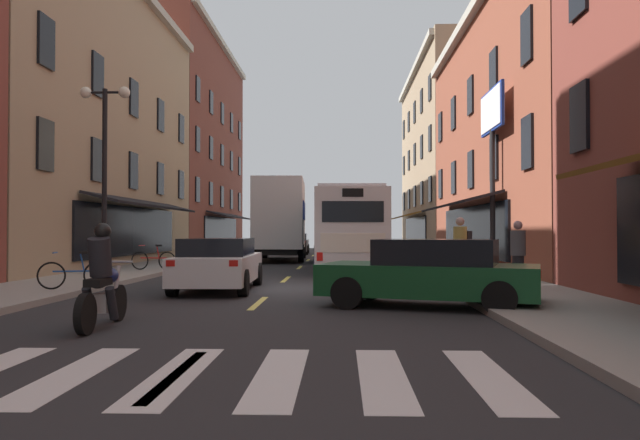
{
  "coord_description": "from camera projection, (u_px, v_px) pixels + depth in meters",
  "views": [
    {
      "loc": [
        1.76,
        -16.48,
        1.52
      ],
      "look_at": [
        0.94,
        7.41,
        1.98
      ],
      "focal_mm": 34.32,
      "sensor_mm": 36.0,
      "label": 1
    }
  ],
  "objects": [
    {
      "name": "bicycle_near",
      "position": [
        75.0,
        274.0,
        14.72
      ],
      "size": [
        1.67,
        0.58,
        0.91
      ],
      "color": "black",
      "rests_on": "sidewalk_left"
    },
    {
      "name": "transit_bus",
      "position": [
        346.0,
        228.0,
        26.3
      ],
      "size": [
        2.9,
        12.19,
        3.18
      ],
      "color": "silver",
      "rests_on": "ground"
    },
    {
      "name": "street_lamp_twin",
      "position": [
        104.0,
        173.0,
        17.18
      ],
      "size": [
        1.42,
        0.32,
        5.47
      ],
      "color": "black",
      "rests_on": "sidewalk_left"
    },
    {
      "name": "sedan_near",
      "position": [
        431.0,
        273.0,
        12.33
      ],
      "size": [
        4.64,
        3.09,
        1.37
      ],
      "color": "#144723",
      "rests_on": "ground"
    },
    {
      "name": "billboard_sign",
      "position": [
        492.0,
        133.0,
        21.35
      ],
      "size": [
        0.4,
        2.88,
        6.38
      ],
      "color": "black",
      "rests_on": "sidewalk_right"
    },
    {
      "name": "motorcycle_rider",
      "position": [
        102.0,
        283.0,
        9.66
      ],
      "size": [
        0.62,
        2.07,
        1.66
      ],
      "color": "black",
      "rests_on": "ground"
    },
    {
      "name": "sedan_far",
      "position": [
        295.0,
        244.0,
        41.22
      ],
      "size": [
        1.99,
        4.7,
        1.4
      ],
      "color": "#515154",
      "rests_on": "ground"
    },
    {
      "name": "sidewalk_right",
      "position": [
        496.0,
        286.0,
        16.3
      ],
      "size": [
        3.0,
        80.0,
        0.14
      ],
      "primitive_type": "cube",
      "color": "gray",
      "rests_on": "ground"
    },
    {
      "name": "crosswalk_near",
      "position": [
        176.0,
        374.0,
        6.51
      ],
      "size": [
        7.1,
        2.8,
        0.01
      ],
      "color": "silver",
      "rests_on": "ground"
    },
    {
      "name": "box_truck",
      "position": [
        281.0,
        220.0,
        32.01
      ],
      "size": [
        2.72,
        8.29,
        4.12
      ],
      "color": "white",
      "rests_on": "ground"
    },
    {
      "name": "sidewalk_left",
      "position": [
        61.0,
        285.0,
        16.7
      ],
      "size": [
        3.0,
        80.0,
        0.14
      ],
      "primitive_type": "cube",
      "color": "gray",
      "rests_on": "ground"
    },
    {
      "name": "ground_plane",
      "position": [
        276.0,
        290.0,
        16.5
      ],
      "size": [
        34.8,
        80.0,
        0.1
      ],
      "primitive_type": "cube",
      "color": "#28282B"
    },
    {
      "name": "lane_centre_dashes",
      "position": [
        275.0,
        289.0,
        16.25
      ],
      "size": [
        0.14,
        73.9,
        0.01
      ],
      "color": "#DBCC4C",
      "rests_on": "ground"
    },
    {
      "name": "pedestrian_mid",
      "position": [
        518.0,
        254.0,
        14.87
      ],
      "size": [
        0.36,
        0.36,
        1.65
      ],
      "rotation": [
        0.0,
        0.0,
        1.65
      ],
      "color": "black",
      "rests_on": "sidewalk_right"
    },
    {
      "name": "sedan_mid",
      "position": [
        219.0,
        264.0,
        15.82
      ],
      "size": [
        1.99,
        4.45,
        1.35
      ],
      "color": "silver",
      "rests_on": "ground"
    },
    {
      "name": "pedestrian_near",
      "position": [
        461.0,
        248.0,
        16.5
      ],
      "size": [
        0.52,
        0.46,
        1.77
      ],
      "rotation": [
        0.0,
        0.0,
        2.12
      ],
      "color": "#4C4C51",
      "rests_on": "sidewalk_right"
    },
    {
      "name": "bicycle_mid",
      "position": [
        154.0,
        260.0,
        22.11
      ],
      "size": [
        1.71,
        0.48,
        0.91
      ],
      "color": "black",
      "rests_on": "sidewalk_left"
    }
  ]
}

